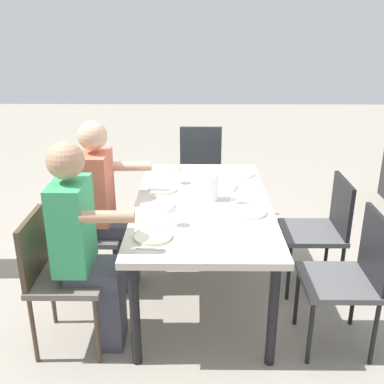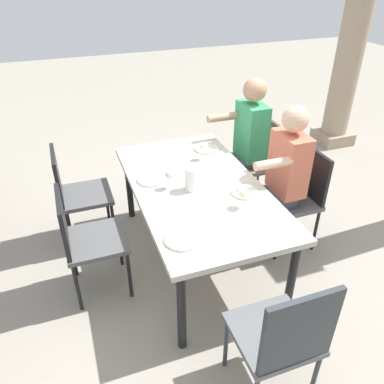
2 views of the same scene
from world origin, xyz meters
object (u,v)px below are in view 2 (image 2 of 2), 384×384
(plate_3, at_px, (183,239))
(chair_head_east, at_px, (283,336))
(diner_man_white, at_px, (244,143))
(chair_west_south, at_px, (75,190))
(chair_west_north, at_px, (260,158))
(stone_column_near, at_px, (356,25))
(wine_glass_0, at_px, (203,147))
(water_pitcher, at_px, (191,180))
(plate_0, at_px, (207,148))
(chair_mid_north, at_px, (298,193))
(wine_glass_2, at_px, (243,194))
(plate_2, at_px, (245,192))
(chair_mid_south, at_px, (84,237))
(plate_1, at_px, (152,179))
(diner_woman_green, at_px, (280,178))
(dining_table, at_px, (197,193))
(wine_glass_1, at_px, (170,175))

(plate_3, bearing_deg, chair_head_east, 23.85)
(diner_man_white, xyz_separation_m, plate_3, (1.20, -1.03, 0.02))
(chair_west_south, bearing_deg, chair_head_east, 25.16)
(chair_west_north, height_order, stone_column_near, stone_column_near)
(stone_column_near, distance_m, wine_glass_0, 2.78)
(diner_man_white, height_order, plate_3, diner_man_white)
(diner_man_white, xyz_separation_m, wine_glass_0, (0.21, -0.51, 0.13))
(water_pitcher, bearing_deg, stone_column_near, 121.60)
(chair_west_south, height_order, water_pitcher, water_pitcher)
(chair_west_north, height_order, plate_3, chair_west_north)
(plate_0, height_order, water_pitcher, water_pitcher)
(chair_mid_north, xyz_separation_m, wine_glass_2, (0.32, -0.70, 0.33))
(chair_head_east, relative_size, wine_glass_2, 6.26)
(stone_column_near, bearing_deg, plate_2, -51.62)
(chair_west_north, height_order, plate_2, chair_west_north)
(plate_2, height_order, plate_3, same)
(chair_mid_north, xyz_separation_m, chair_mid_south, (-0.00, -1.80, 0.01))
(chair_mid_north, bearing_deg, water_pitcher, -91.39)
(plate_0, distance_m, plate_1, 0.72)
(plate_0, height_order, plate_1, same)
(diner_man_white, xyz_separation_m, wine_glass_2, (1.00, -0.51, 0.12))
(chair_head_east, relative_size, wine_glass_0, 5.92)
(chair_mid_north, distance_m, diner_woman_green, 0.27)
(plate_2, bearing_deg, wine_glass_2, -32.46)
(plate_3, bearing_deg, chair_west_north, 134.64)
(chair_west_north, height_order, plate_1, chair_west_north)
(chair_west_south, distance_m, diner_man_white, 1.63)
(plate_2, bearing_deg, chair_mid_north, 105.14)
(chair_west_south, height_order, plate_0, chair_west_south)
(chair_mid_north, relative_size, plate_0, 3.72)
(chair_mid_south, height_order, plate_1, chair_mid_south)
(chair_west_south, relative_size, plate_1, 3.67)
(plate_2, bearing_deg, wine_glass_0, -171.49)
(chair_west_south, xyz_separation_m, plate_2, (0.84, 1.20, 0.22))
(dining_table, bearing_deg, chair_west_south, -124.15)
(diner_man_white, bearing_deg, stone_column_near, 117.59)
(diner_woman_green, bearing_deg, chair_mid_north, 90.85)
(plate_0, distance_m, plate_3, 1.32)
(chair_mid_north, bearing_deg, chair_west_south, -110.43)
(plate_2, relative_size, water_pitcher, 1.16)
(wine_glass_2, height_order, water_pitcher, water_pitcher)
(plate_1, bearing_deg, plate_0, 121.12)
(wine_glass_0, xyz_separation_m, wine_glass_2, (0.79, -0.01, -0.01))
(chair_mid_south, bearing_deg, plate_2, 82.26)
(chair_west_north, distance_m, chair_west_south, 1.80)
(wine_glass_1, xyz_separation_m, wine_glass_2, (0.42, 0.41, -0.01))
(chair_west_south, height_order, diner_woman_green, diner_woman_green)
(diner_man_white, bearing_deg, plate_3, -40.55)
(chair_mid_south, relative_size, wine_glass_2, 5.79)
(chair_mid_north, relative_size, plate_2, 4.11)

